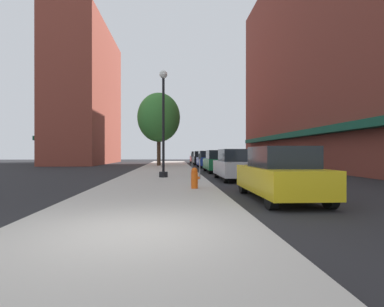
# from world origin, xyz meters

# --- Properties ---
(ground_plane) EXTENTS (90.00, 90.00, 0.00)m
(ground_plane) POSITION_xyz_m (4.00, 18.00, 0.00)
(ground_plane) COLOR #232326
(sidewalk_slab) EXTENTS (4.80, 50.00, 0.12)m
(sidewalk_slab) POSITION_xyz_m (0.00, 19.00, 0.06)
(sidewalk_slab) COLOR #B7B2A8
(sidewalk_slab) RESTS_ON ground
(building_right_brick) EXTENTS (6.80, 40.00, 22.11)m
(building_right_brick) POSITION_xyz_m (14.99, 22.00, 11.03)
(building_right_brick) COLOR brown
(building_right_brick) RESTS_ON ground
(building_far_background) EXTENTS (6.80, 18.00, 18.05)m
(building_far_background) POSITION_xyz_m (-11.01, 37.00, 9.00)
(building_far_background) COLOR brown
(building_far_background) RESTS_ON ground
(lamppost) EXTENTS (0.48, 0.48, 5.90)m
(lamppost) POSITION_xyz_m (0.14, 11.64, 3.20)
(lamppost) COLOR black
(lamppost) RESTS_ON sidewalk_slab
(fire_hydrant) EXTENTS (0.33, 0.26, 0.79)m
(fire_hydrant) POSITION_xyz_m (1.50, 6.23, 0.52)
(fire_hydrant) COLOR #E05614
(fire_hydrant) RESTS_ON sidewalk_slab
(parking_meter_near) EXTENTS (0.14, 0.09, 1.31)m
(parking_meter_near) POSITION_xyz_m (2.05, 16.84, 0.95)
(parking_meter_near) COLOR slate
(parking_meter_near) RESTS_ON sidewalk_slab
(parking_meter_far) EXTENTS (0.14, 0.09, 1.31)m
(parking_meter_far) POSITION_xyz_m (2.05, 10.35, 0.95)
(parking_meter_far) COLOR slate
(parking_meter_far) RESTS_ON sidewalk_slab
(tree_near) EXTENTS (4.52, 4.52, 7.72)m
(tree_near) POSITION_xyz_m (-0.86, 27.40, 5.22)
(tree_near) COLOR #422D1E
(tree_near) RESTS_ON sidewalk_slab
(car_yellow) EXTENTS (1.80, 4.30, 1.66)m
(car_yellow) POSITION_xyz_m (4.00, 3.96, 0.81)
(car_yellow) COLOR black
(car_yellow) RESTS_ON ground
(car_silver) EXTENTS (1.80, 4.30, 1.66)m
(car_silver) POSITION_xyz_m (4.00, 10.89, 0.81)
(car_silver) COLOR black
(car_silver) RESTS_ON ground
(car_green) EXTENTS (1.80, 4.30, 1.66)m
(car_green) POSITION_xyz_m (4.00, 17.43, 0.81)
(car_green) COLOR black
(car_green) RESTS_ON ground
(car_blue) EXTENTS (1.80, 4.30, 1.66)m
(car_blue) POSITION_xyz_m (4.00, 24.76, 0.81)
(car_blue) COLOR black
(car_blue) RESTS_ON ground
(car_black) EXTENTS (1.80, 4.30, 1.66)m
(car_black) POSITION_xyz_m (4.00, 32.12, 0.81)
(car_black) COLOR black
(car_black) RESTS_ON ground
(car_red) EXTENTS (1.80, 4.30, 1.66)m
(car_red) POSITION_xyz_m (4.00, 38.05, 0.81)
(car_red) COLOR black
(car_red) RESTS_ON ground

